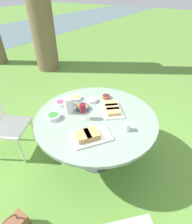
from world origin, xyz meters
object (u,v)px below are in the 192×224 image
object	(u,v)px
dining_table	(96,122)
water_pitcher	(69,105)
chair_near_left	(3,122)
wine_glass	(83,109)

from	to	relation	value
dining_table	water_pitcher	xyz separation A→B (m)	(-0.10, 0.32, 0.19)
dining_table	chair_near_left	xyz separation A→B (m)	(-0.54, 1.09, -0.11)
dining_table	wine_glass	xyz separation A→B (m)	(-0.12, 0.09, 0.23)
water_pitcher	wine_glass	distance (m)	0.23
dining_table	water_pitcher	size ratio (longest dim) A/B	7.44
chair_near_left	wine_glass	world-z (taller)	wine_glass
chair_near_left	wine_glass	size ratio (longest dim) A/B	4.50
water_pitcher	chair_near_left	bearing A→B (deg)	119.95
chair_near_left	water_pitcher	xyz separation A→B (m)	(0.45, -0.77, 0.30)
chair_near_left	water_pitcher	bearing A→B (deg)	-60.05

